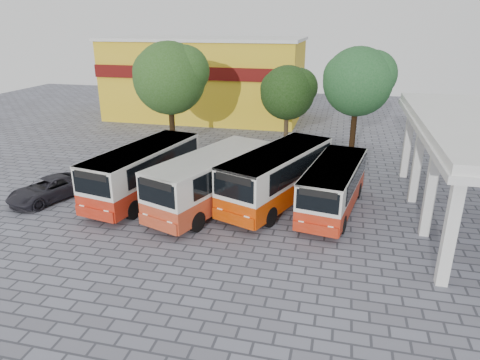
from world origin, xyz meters
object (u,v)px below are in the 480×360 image
(bus_far_right, at_px, (334,184))
(parked_car, at_px, (49,189))
(bus_centre_left, at_px, (211,178))
(bus_far_left, at_px, (144,169))
(bus_centre_right, at_px, (278,174))

(bus_far_right, height_order, parked_car, bus_far_right)
(bus_centre_left, bearing_deg, bus_far_left, -167.01)
(bus_far_left, distance_m, parked_car, 5.71)
(bus_far_right, distance_m, parked_car, 16.37)
(bus_far_right, bearing_deg, bus_centre_right, -176.72)
(bus_centre_left, distance_m, parked_car, 9.71)
(bus_far_left, bearing_deg, bus_centre_left, 4.25)
(bus_far_left, height_order, bus_centre_right, bus_centre_right)
(bus_far_right, bearing_deg, parked_car, -162.49)
(parked_car, bearing_deg, bus_far_right, 27.95)
(bus_centre_left, xyz_separation_m, bus_centre_right, (3.50, 1.44, 0.03))
(bus_centre_left, xyz_separation_m, parked_car, (-9.59, -1.10, -1.12))
(bus_centre_right, xyz_separation_m, parked_car, (-13.09, -2.54, -1.15))
(bus_far_left, distance_m, bus_far_right, 10.85)
(bus_far_left, bearing_deg, bus_far_right, 14.00)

